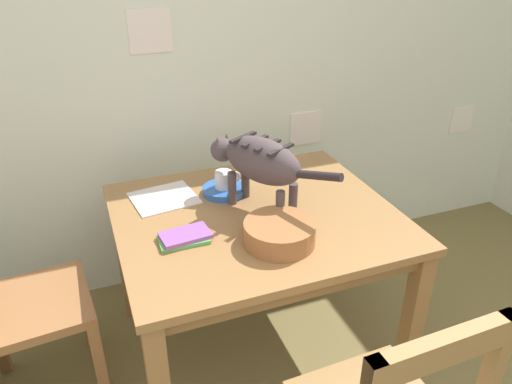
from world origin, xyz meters
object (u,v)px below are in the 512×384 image
(saucer_bowl, at_px, (224,190))
(wicker_basket, at_px, (279,233))
(magazine, at_px, (164,198))
(wooden_chair_near, at_px, (22,305))
(cat, at_px, (259,161))
(coffee_mug, at_px, (224,179))
(book_stack, at_px, (184,237))
(dining_table, at_px, (256,231))

(saucer_bowl, height_order, wicker_basket, wicker_basket)
(magazine, xyz_separation_m, wooden_chair_near, (-0.62, -0.18, -0.26))
(magazine, bearing_deg, wicker_basket, -63.59)
(cat, xyz_separation_m, saucer_bowl, (-0.10, 0.18, -0.20))
(coffee_mug, distance_m, magazine, 0.28)
(book_stack, bearing_deg, dining_table, 16.18)
(cat, distance_m, saucer_bowl, 0.29)
(cat, distance_m, wicker_basket, 0.32)
(dining_table, bearing_deg, wooden_chair_near, 175.34)
(cat, height_order, wicker_basket, cat)
(dining_table, bearing_deg, saucer_bowl, 107.78)
(saucer_bowl, xyz_separation_m, wooden_chair_near, (-0.88, -0.14, -0.27))
(coffee_mug, height_order, magazine, coffee_mug)
(dining_table, xyz_separation_m, magazine, (-0.33, 0.26, 0.09))
(cat, height_order, magazine, cat)
(magazine, relative_size, book_stack, 1.34)
(coffee_mug, height_order, wooden_chair_near, wooden_chair_near)
(saucer_bowl, relative_size, wooden_chair_near, 0.20)
(book_stack, height_order, wicker_basket, wicker_basket)
(wooden_chair_near, bearing_deg, cat, 82.68)
(saucer_bowl, xyz_separation_m, book_stack, (-0.25, -0.31, 0.00))
(dining_table, relative_size, magazine, 4.27)
(saucer_bowl, xyz_separation_m, coffee_mug, (0.00, -0.00, 0.05))
(magazine, distance_m, wicker_basket, 0.60)
(dining_table, height_order, wooden_chair_near, wooden_chair_near)
(dining_table, height_order, wicker_basket, wicker_basket)
(cat, bearing_deg, book_stack, 172.17)
(book_stack, bearing_deg, saucer_bowl, 50.69)
(cat, relative_size, coffee_mug, 4.95)
(wicker_basket, bearing_deg, cat, 85.13)
(cat, bearing_deg, saucer_bowl, 90.00)
(saucer_bowl, relative_size, book_stack, 0.96)
(magazine, height_order, wicker_basket, wicker_basket)
(book_stack, bearing_deg, coffee_mug, 50.28)
(dining_table, xyz_separation_m, wicker_basket, (0.00, -0.23, 0.13))
(magazine, bearing_deg, saucer_bowl, -17.38)
(saucer_bowl, xyz_separation_m, wicker_basket, (0.07, -0.45, 0.03))
(cat, distance_m, magazine, 0.47)
(saucer_bowl, relative_size, magazine, 0.72)
(saucer_bowl, bearing_deg, magazine, 170.28)
(dining_table, distance_m, wooden_chair_near, 0.97)
(saucer_bowl, distance_m, book_stack, 0.40)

